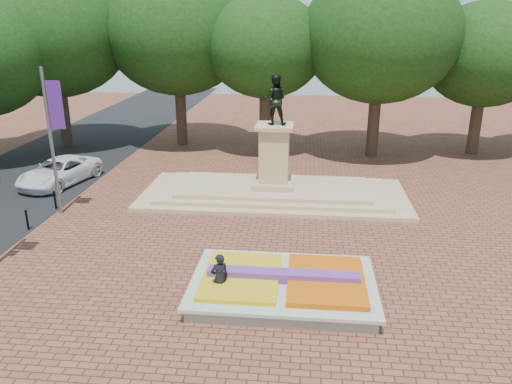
{
  "coord_description": "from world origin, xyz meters",
  "views": [
    {
      "loc": [
        1.61,
        -17.1,
        9.07
      ],
      "look_at": [
        -0.38,
        2.36,
        2.2
      ],
      "focal_mm": 35.0,
      "sensor_mm": 36.0,
      "label": 1
    }
  ],
  "objects_px": {
    "flower_bed": "(284,285)",
    "pedestrian": "(220,278)",
    "van": "(59,172)",
    "monument": "(274,181)"
  },
  "relations": [
    {
      "from": "van",
      "to": "monument",
      "type": "bearing_deg",
      "value": 9.99
    },
    {
      "from": "flower_bed",
      "to": "pedestrian",
      "type": "relative_size",
      "value": 3.66
    },
    {
      "from": "flower_bed",
      "to": "pedestrian",
      "type": "xyz_separation_m",
      "value": [
        -2.13,
        -0.55,
        0.48
      ]
    },
    {
      "from": "flower_bed",
      "to": "pedestrian",
      "type": "distance_m",
      "value": 2.25
    },
    {
      "from": "flower_bed",
      "to": "van",
      "type": "bearing_deg",
      "value": 140.92
    },
    {
      "from": "van",
      "to": "pedestrian",
      "type": "distance_m",
      "value": 16.04
    },
    {
      "from": "flower_bed",
      "to": "pedestrian",
      "type": "bearing_deg",
      "value": -165.41
    },
    {
      "from": "flower_bed",
      "to": "van",
      "type": "relative_size",
      "value": 1.19
    },
    {
      "from": "pedestrian",
      "to": "flower_bed",
      "type": "bearing_deg",
      "value": 166.94
    },
    {
      "from": "flower_bed",
      "to": "van",
      "type": "height_order",
      "value": "van"
    }
  ]
}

